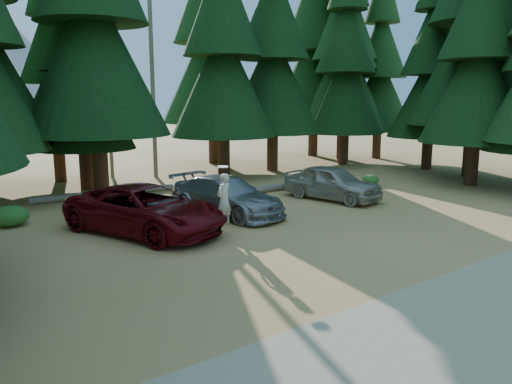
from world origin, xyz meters
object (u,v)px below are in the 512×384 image
Objects in this scene: silver_minivan_right at (332,183)px; log_right at (267,189)px; frisbee_player at (224,199)px; red_pickup at (145,209)px; silver_minivan_center at (227,196)px; log_mid at (139,190)px; log_left at (84,196)px.

log_right is at bearing 99.78° from silver_minivan_right.
frisbee_player reaches higher than log_right.
red_pickup is 3.70m from silver_minivan_center.
silver_minivan_right is 2.32× the size of frisbee_player.
silver_minivan_right is 9.15m from log_mid.
log_mid is at bearing -115.88° from frisbee_player.
frisbee_player is at bearing -59.23° from red_pickup.
log_left is 2.59m from log_mid.
silver_minivan_right is at bearing -33.59° from log_left.
log_right reaches higher than log_mid.
red_pickup is 1.70× the size of log_mid.
log_mid is at bearing 3.40° from log_left.
red_pickup is 2.98× the size of frisbee_player.
silver_minivan_right is at bearing -68.06° from log_right.
log_mid is (0.72, 8.56, -1.05)m from frisbee_player.
log_right is (4.18, 2.81, -0.57)m from silver_minivan_center.
red_pickup is at bearing -88.07° from log_left.
log_left is at bearing -171.91° from log_mid.
silver_minivan_center is 5.07m from log_right.
red_pickup reaches higher than log_left.
silver_minivan_center is at bearing -146.59° from frisbee_player.
red_pickup is 9.02m from silver_minivan_right.
silver_minivan_center reaches higher than log_right.
silver_minivan_right reaches higher than silver_minivan_center.
log_right is at bearing -21.17° from log_left.
log_left is (-3.48, 6.31, -0.57)m from silver_minivan_center.
silver_minivan_right is 0.98× the size of log_left.
log_mid is at bearing 122.36° from silver_minivan_right.
log_left is at bearing 108.71° from silver_minivan_center.
frisbee_player is at bearing -135.68° from silver_minivan_center.
log_right reaches higher than log_left.
red_pickup is 1.28× the size of silver_minivan_right.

